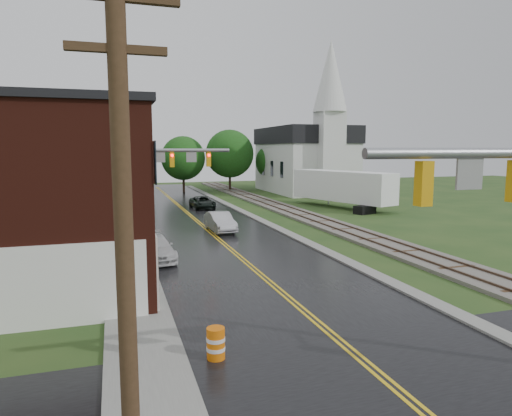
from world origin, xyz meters
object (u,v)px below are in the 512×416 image
sedan_silver (220,222)px  semi_trailer (342,186)px  traffic_signal_far (162,167)px  utility_pole_b (115,175)px  utility_pole_a (125,256)px  construction_barrel (216,344)px  pickup_white (155,248)px  church (308,152)px  suv_dark (202,203)px  tree_left_e (94,163)px  tree_left_c (35,168)px  utility_pole_c (113,164)px

sedan_silver → semi_trailer: semi_trailer is taller
traffic_signal_far → utility_pole_b: size_ratio=0.82×
utility_pole_a → construction_barrel: (2.64, 5.89, -4.23)m
traffic_signal_far → pickup_white: traffic_signal_far is taller
church → semi_trailer: church is taller
suv_dark → semi_trailer: (14.40, -4.00, 1.70)m
tree_left_e → construction_barrel: (4.69, -40.01, -4.32)m
semi_trailer → construction_barrel: semi_trailer is taller
church → utility_pole_b: 41.55m
traffic_signal_far → semi_trailer: traffic_signal_far is taller
church → sedan_silver: (-19.20, -26.93, -5.10)m
tree_left_c → tree_left_e: tree_left_e is taller
utility_pole_c → traffic_signal_far: bearing=-78.9°
utility_pole_c → tree_left_c: 8.16m
utility_pole_a → pickup_white: utility_pole_a is taller
traffic_signal_far → semi_trailer: bearing=25.7°
utility_pole_a → utility_pole_c: 44.00m
tree_left_c → pickup_white: tree_left_c is taller
construction_barrel → traffic_signal_far: bearing=88.1°
semi_trailer → utility_pole_a: bearing=-122.4°
suv_dark → construction_barrel: (-6.24, -34.74, -0.15)m
construction_barrel → pickup_white: bearing=92.8°
utility_pole_a → pickup_white: size_ratio=1.93×
church → utility_pole_a: 60.06m
pickup_white → semi_trailer: semi_trailer is taller
church → construction_barrel: bearing=-116.8°
tree_left_e → tree_left_c: bearing=-129.8°
tree_left_c → utility_pole_b: bearing=-68.5°
church → sedan_silver: size_ratio=4.48×
traffic_signal_far → suv_dark: size_ratio=1.60×
tree_left_c → suv_dark: bearing=2.6°
church → sedan_silver: 33.46m
pickup_white → tree_left_e: bearing=93.1°
tree_left_c → tree_left_e: size_ratio=0.94×
utility_pole_a → suv_dark: size_ratio=1.96×
utility_pole_c → semi_trailer: 24.53m
tree_left_c → construction_barrel: tree_left_c is taller
utility_pole_a → pickup_white: (2.00, 19.12, -4.04)m
utility_pole_c → construction_barrel: (2.64, -38.11, -4.23)m
tree_left_e → construction_barrel: size_ratio=8.30×
utility_pole_a → semi_trailer: bearing=57.6°
utility_pole_c → pickup_white: 25.28m
utility_pole_c → tree_left_e: 2.79m
utility_pole_b → tree_left_e: bearing=94.9°
utility_pole_a → utility_pole_b: (0.00, 22.00, 0.00)m
traffic_signal_far → utility_pole_a: size_ratio=0.82×
tree_left_c → suv_dark: size_ratio=1.66×
utility_pole_c → tree_left_c: utility_pole_c is taller
tree_left_c → pickup_white: size_ratio=1.64×
sedan_silver → construction_barrel: sedan_silver is taller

